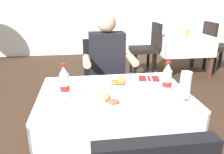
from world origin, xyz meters
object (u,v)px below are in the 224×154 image
at_px(chair_far_diner_seat, 104,79).
at_px(background_dining_table, 182,45).
at_px(cola_bottle_secondary, 65,84).
at_px(plate_far_diner, 117,83).
at_px(background_chair_right, 216,44).
at_px(seated_diner_far, 108,68).
at_px(beer_glass_left, 185,86).
at_px(napkin_cutlery_set, 149,78).
at_px(cola_bottle_primary, 167,80).
at_px(plate_near_camera, 109,101).
at_px(main_dining_table, 114,113).
at_px(background_table_tumbler, 187,33).
at_px(background_chair_left, 147,46).

bearing_deg(chair_far_diner_seat, background_dining_table, 44.82).
xyz_separation_m(chair_far_diner_seat, cola_bottle_secondary, (-0.35, -0.85, 0.29)).
height_order(plate_far_diner, background_chair_right, background_chair_right).
relative_size(seated_diner_far, background_dining_table, 1.33).
distance_m(beer_glass_left, background_chair_right, 3.29).
relative_size(napkin_cutlery_set, background_dining_table, 0.21).
bearing_deg(napkin_cutlery_set, chair_far_diner_seat, 121.63).
distance_m(beer_glass_left, cola_bottle_primary, 0.15).
xyz_separation_m(plate_near_camera, background_chair_right, (2.41, 2.61, -0.20)).
bearing_deg(beer_glass_left, chair_far_diner_seat, 113.64).
bearing_deg(beer_glass_left, cola_bottle_primary, 117.66).
bearing_deg(background_dining_table, background_chair_right, 0.00).
bearing_deg(napkin_cutlery_set, plate_near_camera, -134.58).
bearing_deg(plate_far_diner, main_dining_table, -109.37).
distance_m(chair_far_diner_seat, background_table_tumbler, 2.30).
distance_m(main_dining_table, background_table_tumbler, 2.88).
height_order(seated_diner_far, plate_near_camera, seated_diner_far).
bearing_deg(main_dining_table, plate_near_camera, -108.83).
relative_size(background_chair_left, background_chair_right, 1.00).
bearing_deg(background_chair_left, napkin_cutlery_set, -106.43).
bearing_deg(main_dining_table, background_chair_right, 46.02).
bearing_deg(background_table_tumbler, plate_far_diner, -126.64).
xyz_separation_m(cola_bottle_primary, napkin_cutlery_set, (-0.03, 0.32, -0.10)).
xyz_separation_m(napkin_cutlery_set, background_chair_left, (0.65, 2.21, -0.19)).
distance_m(plate_near_camera, plate_far_diner, 0.32).
distance_m(plate_far_diner, background_dining_table, 2.83).
bearing_deg(background_dining_table, plate_near_camera, -123.52).
relative_size(seated_diner_far, plate_near_camera, 5.58).
xyz_separation_m(background_dining_table, background_chair_left, (-0.68, 0.00, 0.00)).
xyz_separation_m(beer_glass_left, cola_bottle_secondary, (-0.79, 0.15, -0.00)).
height_order(plate_near_camera, napkin_cutlery_set, plate_near_camera).
height_order(main_dining_table, seated_diner_far, seated_diner_far).
distance_m(plate_far_diner, cola_bottle_primary, 0.40).
height_order(seated_diner_far, background_chair_right, seated_diner_far).
height_order(chair_far_diner_seat, beer_glass_left, chair_far_diner_seat).
height_order(plate_far_diner, beer_glass_left, beer_glass_left).
xyz_separation_m(cola_bottle_secondary, napkin_cutlery_set, (0.69, 0.30, -0.11)).
bearing_deg(cola_bottle_secondary, chair_far_diner_seat, 67.80).
bearing_deg(seated_diner_far, background_chair_right, 37.34).
relative_size(beer_glass_left, background_dining_table, 0.22).
bearing_deg(chair_far_diner_seat, background_table_tumbler, 42.72).
bearing_deg(beer_glass_left, background_dining_table, 65.23).
relative_size(chair_far_diner_seat, cola_bottle_secondary, 3.84).
height_order(background_chair_left, background_chair_right, same).
relative_size(plate_near_camera, background_dining_table, 0.24).
bearing_deg(background_chair_right, napkin_cutlery_set, -132.37).
xyz_separation_m(cola_bottle_primary, background_dining_table, (1.30, 2.53, -0.29)).
relative_size(seated_diner_far, background_chair_left, 1.30).
bearing_deg(main_dining_table, beer_glass_left, -27.44).
bearing_deg(napkin_cutlery_set, background_chair_right, 47.63).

